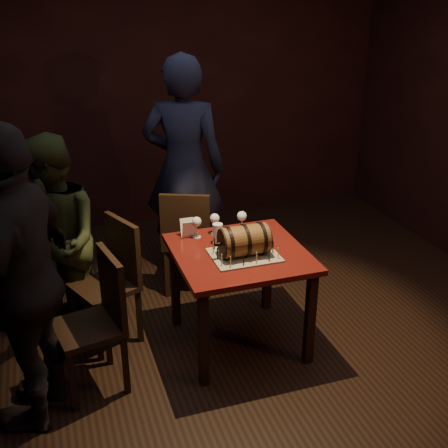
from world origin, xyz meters
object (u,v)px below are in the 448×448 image
object	(u,v)px
pint_of_ale	(218,234)
person_back	(184,168)
wine_glass_right	(242,217)
person_left_rear	(56,242)
chair_left_front	(99,315)
barrel_cake	(244,241)
chair_left_rear	(113,275)
chair_back	(187,237)
pub_table	(239,265)
wine_glass_left	(196,223)
person_left_front	(24,281)
wine_glass_mid	(215,219)

from	to	relation	value
pint_of_ale	person_back	distance (m)	1.09
wine_glass_right	person_left_rear	world-z (taller)	person_left_rear
wine_glass_right	chair_left_front	bearing A→B (deg)	-157.97
barrel_cake	person_back	world-z (taller)	person_back
chair_left_rear	person_left_rear	bearing A→B (deg)	155.98
chair_back	chair_left_rear	distance (m)	0.82
chair_left_rear	pint_of_ale	bearing A→B (deg)	-14.50
chair_left_rear	chair_left_front	xyz separation A→B (m)	(-0.16, -0.51, 0.00)
wine_glass_right	pub_table	bearing A→B (deg)	-112.67
wine_glass_left	chair_back	world-z (taller)	chair_back
wine_glass_left	chair_back	xyz separation A→B (m)	(0.06, 0.51, -0.35)
pub_table	wine_glass_right	distance (m)	0.40
barrel_cake	chair_left_rear	size ratio (longest dim) A/B	0.41
person_back	person_left_rear	xyz separation A→B (m)	(-1.14, -0.72, -0.21)
person_back	person_left_front	distance (m)	2.04
person_left_front	chair_left_rear	bearing A→B (deg)	163.69
chair_back	person_left_rear	bearing A→B (deg)	-163.83
pub_table	chair_back	bearing A→B (deg)	101.06
wine_glass_right	wine_glass_left	bearing A→B (deg)	179.24
wine_glass_left	pint_of_ale	distance (m)	0.19
pub_table	barrel_cake	size ratio (longest dim) A/B	2.36
chair_left_front	pub_table	bearing A→B (deg)	8.59
wine_glass_right	chair_back	size ratio (longest dim) A/B	0.17
barrel_cake	chair_left_rear	xyz separation A→B (m)	(-0.84, 0.44, -0.34)
pub_table	wine_glass_right	xyz separation A→B (m)	(0.13, 0.31, 0.23)
pint_of_ale	person_left_rear	bearing A→B (deg)	162.22
pub_table	pint_of_ale	xyz separation A→B (m)	(-0.11, 0.17, 0.18)
person_left_rear	pint_of_ale	bearing A→B (deg)	57.70
wine_glass_left	chair_left_rear	xyz separation A→B (m)	(-0.62, 0.05, -0.35)
chair_left_rear	person_left_rear	world-z (taller)	person_left_rear
pub_table	chair_left_front	bearing A→B (deg)	-171.41
chair_left_front	wine_glass_right	bearing A→B (deg)	22.03
wine_glass_mid	person_left_rear	size ratio (longest dim) A/B	0.10
wine_glass_left	pub_table	bearing A→B (deg)	-54.65
pub_table	chair_left_front	world-z (taller)	chair_left_front
person_back	person_left_rear	world-z (taller)	person_back
pint_of_ale	chair_back	world-z (taller)	chair_back
wine_glass_left	person_left_front	size ratio (longest dim) A/B	0.09
chair_left_front	person_back	size ratio (longest dim) A/B	0.48
wine_glass_mid	person_left_front	size ratio (longest dim) A/B	0.09
wine_glass_mid	pub_table	bearing A→B (deg)	-76.89
pint_of_ale	person_left_front	distance (m)	1.38
barrel_cake	chair_left_rear	bearing A→B (deg)	152.59
pub_table	chair_left_front	distance (m)	1.02
chair_left_front	person_left_rear	distance (m)	0.74
person_back	wine_glass_left	bearing A→B (deg)	104.33
pint_of_ale	chair_left_front	xyz separation A→B (m)	(-0.89, -0.32, -0.30)
chair_left_rear	person_left_rear	distance (m)	0.47
wine_glass_mid	barrel_cake	bearing A→B (deg)	-78.84
barrel_cake	person_back	bearing A→B (deg)	93.10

